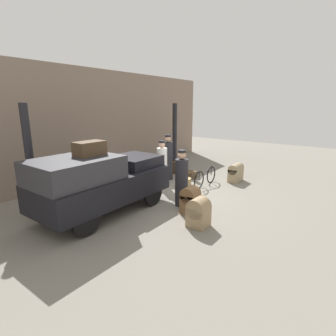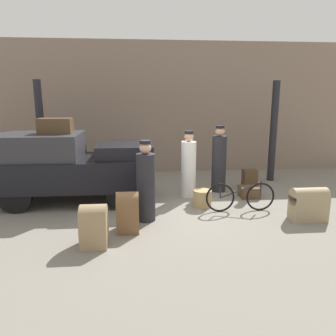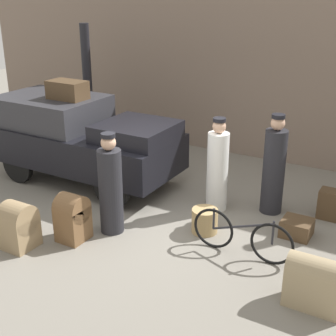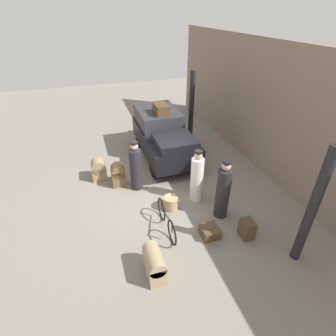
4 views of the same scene
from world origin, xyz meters
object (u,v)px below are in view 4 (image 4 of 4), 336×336
object	(u,v)px
wicker_basket	(171,203)
suitcase_black_upright	(247,229)
trunk_umber_medium	(118,174)
trunk_on_truck_roof	(161,109)
conductor_in_dark_uniform	(136,168)
trunk_barrel_dark	(99,169)
porter_lifting_near_truck	(223,192)
truck	(163,134)
bicycle	(166,220)
suitcase_tan_flat	(154,263)
porter_carrying_trunk	(197,178)
trunk_large_brown	(210,231)

from	to	relation	value
wicker_basket	suitcase_black_upright	world-z (taller)	suitcase_black_upright
trunk_umber_medium	trunk_on_truck_roof	xyz separation A→B (m)	(-1.78, 2.07, 1.52)
suitcase_black_upright	trunk_umber_medium	distance (m)	4.55
conductor_in_dark_uniform	trunk_on_truck_roof	bearing A→B (deg)	144.99
trunk_umber_medium	trunk_barrel_dark	size ratio (longest dim) A/B	1.05
wicker_basket	porter_lifting_near_truck	size ratio (longest dim) A/B	0.24
trunk_on_truck_roof	wicker_basket	bearing A→B (deg)	-12.03
conductor_in_dark_uniform	suitcase_black_upright	world-z (taller)	conductor_in_dark_uniform
trunk_barrel_dark	conductor_in_dark_uniform	bearing A→B (deg)	50.59
truck	bicycle	distance (m)	4.32
trunk_umber_medium	trunk_barrel_dark	world-z (taller)	trunk_umber_medium
trunk_barrel_dark	suitcase_tan_flat	size ratio (longest dim) A/B	1.02
wicker_basket	trunk_barrel_dark	xyz separation A→B (m)	(-2.35, -1.93, 0.18)
trunk_umber_medium	bicycle	bearing A→B (deg)	19.69
bicycle	wicker_basket	bearing A→B (deg)	154.56
porter_carrying_trunk	conductor_in_dark_uniform	distance (m)	2.05
conductor_in_dark_uniform	trunk_on_truck_roof	world-z (taller)	trunk_on_truck_roof
wicker_basket	trunk_barrel_dark	distance (m)	3.05
truck	trunk_umber_medium	world-z (taller)	truck
truck	trunk_on_truck_roof	world-z (taller)	trunk_on_truck_roof
porter_carrying_trunk	conductor_in_dark_uniform	size ratio (longest dim) A/B	1.01
bicycle	trunk_umber_medium	bearing A→B (deg)	-160.31
trunk_large_brown	trunk_on_truck_roof	size ratio (longest dim) A/B	0.62
porter_lifting_near_truck	porter_carrying_trunk	bearing A→B (deg)	-156.43
porter_carrying_trunk	trunk_on_truck_roof	size ratio (longest dim) A/B	2.23
porter_lifting_near_truck	trunk_on_truck_roof	xyz separation A→B (m)	(-4.27, -0.57, 1.08)
bicycle	porter_lifting_near_truck	distance (m)	1.80
bicycle	trunk_large_brown	xyz separation A→B (m)	(0.58, 1.05, -0.20)
suitcase_black_upright	trunk_on_truck_roof	xyz separation A→B (m)	(-5.28, -0.84, 1.67)
porter_carrying_trunk	wicker_basket	bearing A→B (deg)	-77.29
trunk_on_truck_roof	porter_carrying_trunk	bearing A→B (deg)	2.84
trunk_on_truck_roof	porter_lifting_near_truck	bearing A→B (deg)	7.62
porter_lifting_near_truck	trunk_on_truck_roof	bearing A→B (deg)	-172.38
truck	suitcase_tan_flat	size ratio (longest dim) A/B	5.24
wicker_basket	suitcase_black_upright	distance (m)	2.35
wicker_basket	trunk_umber_medium	bearing A→B (deg)	-143.31
truck	conductor_in_dark_uniform	xyz separation A→B (m)	(1.90, -1.51, -0.18)
trunk_umber_medium	trunk_on_truck_roof	world-z (taller)	trunk_on_truck_roof
porter_lifting_near_truck	trunk_large_brown	world-z (taller)	porter_lifting_near_truck
porter_lifting_near_truck	suitcase_tan_flat	bearing A→B (deg)	-59.99
wicker_basket	porter_carrying_trunk	distance (m)	1.12
porter_lifting_near_truck	conductor_in_dark_uniform	distance (m)	2.97
porter_lifting_near_truck	conductor_in_dark_uniform	xyz separation A→B (m)	(-2.11, -2.09, -0.06)
conductor_in_dark_uniform	trunk_on_truck_roof	xyz separation A→B (m)	(-2.16, 1.51, 1.14)
bicycle	conductor_in_dark_uniform	distance (m)	2.29
conductor_in_dark_uniform	suitcase_tan_flat	bearing A→B (deg)	-5.36
suitcase_tan_flat	trunk_on_truck_roof	distance (m)	6.16
porter_lifting_near_truck	trunk_umber_medium	xyz separation A→B (m)	(-2.49, -2.65, -0.44)
bicycle	trunk_barrel_dark	bearing A→B (deg)	-154.14
bicycle	trunk_on_truck_roof	world-z (taller)	trunk_on_truck_roof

